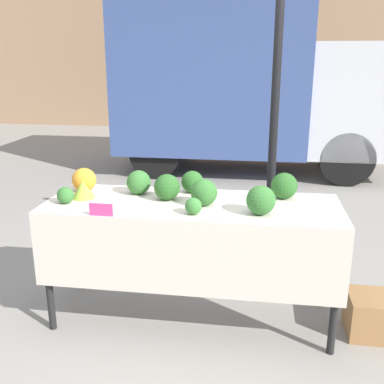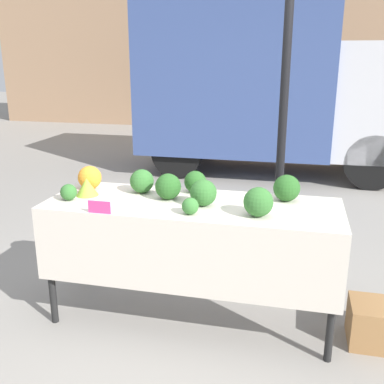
{
  "view_description": "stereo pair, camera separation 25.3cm",
  "coord_description": "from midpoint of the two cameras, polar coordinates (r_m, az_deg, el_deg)",
  "views": [
    {
      "loc": [
        0.43,
        -2.94,
        1.87
      ],
      "look_at": [
        0.0,
        0.0,
        0.98
      ],
      "focal_mm": 42.0,
      "sensor_mm": 36.0,
      "label": 1
    },
    {
      "loc": [
        0.68,
        -2.89,
        1.87
      ],
      "look_at": [
        0.0,
        0.0,
        0.98
      ],
      "focal_mm": 42.0,
      "sensor_mm": 36.0,
      "label": 2
    }
  ],
  "objects": [
    {
      "name": "ground_plane",
      "position": [
        3.51,
        2.14,
        -15.51
      ],
      "size": [
        40.0,
        40.0,
        0.0
      ],
      "primitive_type": "plane",
      "color": "gray"
    },
    {
      "name": "building_facade",
      "position": [
        12.61,
        11.51,
        21.53
      ],
      "size": [
        16.0,
        0.6,
        5.99
      ],
      "color": "#9E7A5B",
      "rests_on": "ground_plane"
    },
    {
      "name": "tent_pole",
      "position": [
        3.77,
        13.24,
        6.83
      ],
      "size": [
        0.07,
        0.07,
        2.5
      ],
      "color": "black",
      "rests_on": "ground_plane"
    },
    {
      "name": "parked_truck",
      "position": [
        7.6,
        11.0,
        13.23
      ],
      "size": [
        4.53,
        1.81,
        2.76
      ],
      "color": "#384C84",
      "rests_on": "ground_plane"
    },
    {
      "name": "market_table",
      "position": [
        3.1,
        2.06,
        -3.97
      ],
      "size": [
        2.05,
        0.72,
        0.9
      ],
      "color": "beige",
      "rests_on": "ground_plane"
    },
    {
      "name": "orange_cauliflower",
      "position": [
        3.49,
        -10.86,
        1.79
      ],
      "size": [
        0.18,
        0.18,
        0.18
      ],
      "color": "orange",
      "rests_on": "market_table"
    },
    {
      "name": "romanesco_head",
      "position": [
        3.34,
        -11.13,
        0.62
      ],
      "size": [
        0.16,
        0.16,
        0.13
      ],
      "color": "#93B238",
      "rests_on": "market_table"
    },
    {
      "name": "broccoli_head_0",
      "position": [
        3.24,
        14.14,
        0.46
      ],
      "size": [
        0.19,
        0.19,
        0.19
      ],
      "color": "#285B23",
      "rests_on": "market_table"
    },
    {
      "name": "broccoli_head_1",
      "position": [
        2.88,
        2.29,
        -1.84
      ],
      "size": [
        0.11,
        0.11,
        0.11
      ],
      "color": "#387533",
      "rests_on": "market_table"
    },
    {
      "name": "broccoli_head_2",
      "position": [
        3.04,
        3.84,
        -0.13
      ],
      "size": [
        0.18,
        0.18,
        0.18
      ],
      "color": "#336B2D",
      "rests_on": "market_table"
    },
    {
      "name": "broccoli_head_3",
      "position": [
        3.18,
        -0.78,
        0.67
      ],
      "size": [
        0.19,
        0.19,
        0.19
      ],
      "color": "#285B23",
      "rests_on": "market_table"
    },
    {
      "name": "broccoli_head_4",
      "position": [
        3.34,
        2.58,
        1.28
      ],
      "size": [
        0.17,
        0.17,
        0.17
      ],
      "color": "#285B23",
      "rests_on": "market_table"
    },
    {
      "name": "broccoli_head_5",
      "position": [
        3.34,
        -4.24,
        1.36
      ],
      "size": [
        0.18,
        0.18,
        0.18
      ],
      "color": "#336B2D",
      "rests_on": "market_table"
    },
    {
      "name": "broccoli_head_6",
      "position": [
        2.89,
        10.92,
        -1.29
      ],
      "size": [
        0.19,
        0.19,
        0.19
      ],
      "color": "#336B2D",
      "rests_on": "market_table"
    },
    {
      "name": "broccoli_head_7",
      "position": [
        3.25,
        -13.28,
        -0.05
      ],
      "size": [
        0.12,
        0.12,
        0.12
      ],
      "color": "#336B2D",
      "rests_on": "market_table"
    },
    {
      "name": "price_sign",
      "position": [
        2.94,
        -9.3,
        -1.95
      ],
      "size": [
        0.16,
        0.01,
        0.08
      ],
      "color": "#E53D84",
      "rests_on": "market_table"
    },
    {
      "name": "produce_crate",
      "position": [
        3.44,
        24.5,
        -15.04
      ],
      "size": [
        0.37,
        0.33,
        0.29
      ],
      "color": "#9E7042",
      "rests_on": "ground_plane"
    }
  ]
}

